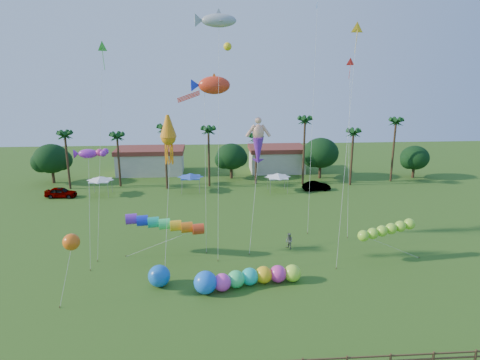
{
  "coord_description": "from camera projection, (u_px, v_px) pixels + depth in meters",
  "views": [
    {
      "loc": [
        -2.92,
        -29.86,
        19.68
      ],
      "look_at": [
        0.0,
        10.0,
        9.0
      ],
      "focal_mm": 32.0,
      "sensor_mm": 36.0,
      "label": 1
    }
  ],
  "objects": [
    {
      "name": "green_worm",
      "position": [
        363.0,
        236.0,
        43.65
      ],
      "size": [
        9.63,
        1.96,
        3.59
      ],
      "color": "#94E232",
      "rests_on": "ground"
    },
    {
      "name": "tent_row",
      "position": [
        190.0,
        176.0,
        67.93
      ],
      "size": [
        31.0,
        4.0,
        0.6
      ],
      "color": "white",
      "rests_on": "ground"
    },
    {
      "name": "shark_kite",
      "position": [
        219.0,
        21.0,
        43.81
      ],
      "size": [
        5.09,
        7.34,
        25.06
      ],
      "color": "#9CA6AB",
      "rests_on": "ground"
    },
    {
      "name": "delta_kite_yellow",
      "position": [
        357.0,
        33.0,
        40.5
      ],
      "size": [
        2.44,
        3.78,
        23.76
      ],
      "color": "yellow",
      "rests_on": "ground"
    },
    {
      "name": "fish_kite",
      "position": [
        214.0,
        85.0,
        45.83
      ],
      "size": [
        5.38,
        5.57,
        18.76
      ],
      "color": "red",
      "rests_on": "ground"
    },
    {
      "name": "blue_ball",
      "position": [
        159.0,
        276.0,
        39.27
      ],
      "size": [
        2.03,
        2.03,
        2.03
      ],
      "primitive_type": "sphere",
      "color": "blue",
      "rests_on": "ground"
    },
    {
      "name": "tree_line",
      "position": [
        246.0,
        156.0,
        75.6
      ],
      "size": [
        69.46,
        8.91,
        11.0
      ],
      "color": "#3A2819",
      "rests_on": "ground"
    },
    {
      "name": "car_b",
      "position": [
        316.0,
        186.0,
        69.7
      ],
      "size": [
        4.61,
        2.1,
        1.47
      ],
      "primitive_type": "imported",
      "rotation": [
        0.0,
        0.0,
        1.7
      ],
      "color": "#4C4C54",
      "rests_on": "ground"
    },
    {
      "name": "ground",
      "position": [
        249.0,
        321.0,
        34.06
      ],
      "size": [
        160.0,
        160.0,
        0.0
      ],
      "primitive_type": "plane",
      "color": "#285116",
      "rests_on": "ground"
    },
    {
      "name": "orange_ball_kite",
      "position": [
        71.0,
        242.0,
        36.15
      ],
      "size": [
        1.86,
        2.4,
        6.0
      ],
      "color": "orange",
      "rests_on": "ground"
    },
    {
      "name": "rainbow_tube",
      "position": [
        178.0,
        230.0,
        44.61
      ],
      "size": [
        9.9,
        1.25,
        3.74
      ],
      "color": "red",
      "rests_on": "ground"
    },
    {
      "name": "merman_kite",
      "position": [
        258.0,
        144.0,
        47.82
      ],
      "size": [
        2.57,
        5.65,
        13.78
      ],
      "color": "#F4AD8B",
      "rests_on": "ground"
    },
    {
      "name": "caterpillar_inflatable",
      "position": [
        244.0,
        278.0,
        39.17
      ],
      "size": [
        10.22,
        3.68,
        2.08
      ],
      "rotation": [
        0.0,
        0.0,
        0.21
      ],
      "color": "#FF43C9",
      "rests_on": "ground"
    },
    {
      "name": "squid_kite",
      "position": [
        168.0,
        138.0,
        40.45
      ],
      "size": [
        2.08,
        5.55,
        15.37
      ],
      "color": "orange",
      "rests_on": "ground"
    },
    {
      "name": "delta_kite_red",
      "position": [
        350.0,
        66.0,
        50.06
      ],
      "size": [
        1.2,
        4.99,
        20.64
      ],
      "color": "red",
      "rests_on": "ground"
    },
    {
      "name": "car_a",
      "position": [
        61.0,
        192.0,
        65.95
      ],
      "size": [
        4.81,
        2.2,
        1.6
      ],
      "primitive_type": "imported",
      "rotation": [
        0.0,
        0.0,
        1.5
      ],
      "color": "#4C4C54",
      "rests_on": "ground"
    },
    {
      "name": "spectator_b",
      "position": [
        289.0,
        241.0,
        47.39
      ],
      "size": [
        1.05,
        1.1,
        1.8
      ],
      "primitive_type": "imported",
      "rotation": [
        0.0,
        0.0,
        -0.99
      ],
      "color": "gray",
      "rests_on": "ground"
    },
    {
      "name": "delta_kite_green",
      "position": [
        102.0,
        51.0,
        42.86
      ],
      "size": [
        1.89,
        4.61,
        22.15
      ],
      "color": "green",
      "rests_on": "ground"
    },
    {
      "name": "lobster_kite",
      "position": [
        88.0,
        154.0,
        42.53
      ],
      "size": [
        3.5,
        4.23,
        11.9
      ],
      "color": "purple",
      "rests_on": "ground"
    },
    {
      "name": "buildings_row",
      "position": [
        209.0,
        162.0,
        81.5
      ],
      "size": [
        35.0,
        7.0,
        4.0
      ],
      "color": "beige",
      "rests_on": "ground"
    }
  ]
}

